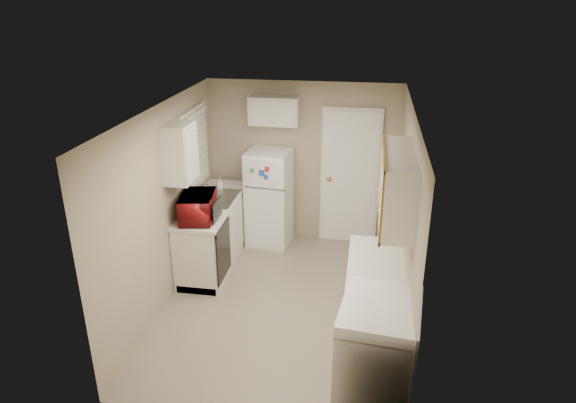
# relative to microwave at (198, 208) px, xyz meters

# --- Properties ---
(floor) EXTENTS (3.80, 3.80, 0.00)m
(floor) POSITION_rel_microwave_xyz_m (1.12, -0.34, -1.05)
(floor) COLOR #ADA28E
(floor) RESTS_ON ground
(ceiling) EXTENTS (3.80, 3.80, 0.00)m
(ceiling) POSITION_rel_microwave_xyz_m (1.12, -0.34, 1.35)
(ceiling) COLOR white
(ceiling) RESTS_ON floor
(wall_left) EXTENTS (3.80, 3.80, 0.00)m
(wall_left) POSITION_rel_microwave_xyz_m (-0.28, -0.34, 0.15)
(wall_left) COLOR tan
(wall_left) RESTS_ON floor
(wall_right) EXTENTS (3.80, 3.80, 0.00)m
(wall_right) POSITION_rel_microwave_xyz_m (2.52, -0.34, 0.15)
(wall_right) COLOR tan
(wall_right) RESTS_ON floor
(wall_back) EXTENTS (2.80, 2.80, 0.00)m
(wall_back) POSITION_rel_microwave_xyz_m (1.12, 1.56, 0.15)
(wall_back) COLOR tan
(wall_back) RESTS_ON floor
(wall_front) EXTENTS (2.80, 2.80, 0.00)m
(wall_front) POSITION_rel_microwave_xyz_m (1.12, -2.24, 0.15)
(wall_front) COLOR tan
(wall_front) RESTS_ON floor
(left_counter) EXTENTS (0.60, 1.80, 0.90)m
(left_counter) POSITION_rel_microwave_xyz_m (0.02, 0.56, -0.60)
(left_counter) COLOR silver
(left_counter) RESTS_ON floor
(dishwasher) EXTENTS (0.03, 0.58, 0.72)m
(dishwasher) POSITION_rel_microwave_xyz_m (0.31, -0.04, -0.56)
(dishwasher) COLOR black
(dishwasher) RESTS_ON floor
(sink) EXTENTS (0.54, 0.74, 0.16)m
(sink) POSITION_rel_microwave_xyz_m (0.02, 0.71, -0.19)
(sink) COLOR gray
(sink) RESTS_ON left_counter
(microwave) EXTENTS (0.64, 0.43, 0.40)m
(microwave) POSITION_rel_microwave_xyz_m (0.00, 0.00, 0.00)
(microwave) COLOR maroon
(microwave) RESTS_ON left_counter
(soap_bottle) EXTENTS (0.11, 0.11, 0.18)m
(soap_bottle) POSITION_rel_microwave_xyz_m (-0.03, 1.07, -0.05)
(soap_bottle) COLOR silver
(soap_bottle) RESTS_ON left_counter
(window_blinds) EXTENTS (0.10, 0.98, 1.08)m
(window_blinds) POSITION_rel_microwave_xyz_m (-0.24, 0.71, 0.55)
(window_blinds) COLOR silver
(window_blinds) RESTS_ON wall_left
(upper_cabinet_left) EXTENTS (0.30, 0.45, 0.70)m
(upper_cabinet_left) POSITION_rel_microwave_xyz_m (-0.13, -0.12, 0.75)
(upper_cabinet_left) COLOR silver
(upper_cabinet_left) RESTS_ON wall_left
(refrigerator) EXTENTS (0.66, 0.65, 1.45)m
(refrigerator) POSITION_rel_microwave_xyz_m (0.66, 1.23, -0.32)
(refrigerator) COLOR white
(refrigerator) RESTS_ON floor
(cabinet_over_fridge) EXTENTS (0.70, 0.30, 0.40)m
(cabinet_over_fridge) POSITION_rel_microwave_xyz_m (0.72, 1.41, 0.95)
(cabinet_over_fridge) COLOR silver
(cabinet_over_fridge) RESTS_ON wall_back
(interior_door) EXTENTS (0.86, 0.06, 2.08)m
(interior_door) POSITION_rel_microwave_xyz_m (1.82, 1.52, -0.03)
(interior_door) COLOR white
(interior_door) RESTS_ON floor
(right_counter) EXTENTS (0.60, 2.00, 0.90)m
(right_counter) POSITION_rel_microwave_xyz_m (2.22, -1.14, -0.60)
(right_counter) COLOR silver
(right_counter) RESTS_ON floor
(stove) EXTENTS (0.78, 0.92, 1.03)m
(stove) POSITION_rel_microwave_xyz_m (2.26, -1.75, -0.53)
(stove) COLOR white
(stove) RESTS_ON floor
(upper_cabinet_right) EXTENTS (0.30, 1.20, 0.70)m
(upper_cabinet_right) POSITION_rel_microwave_xyz_m (2.37, -0.84, 0.75)
(upper_cabinet_right) COLOR silver
(upper_cabinet_right) RESTS_ON wall_right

